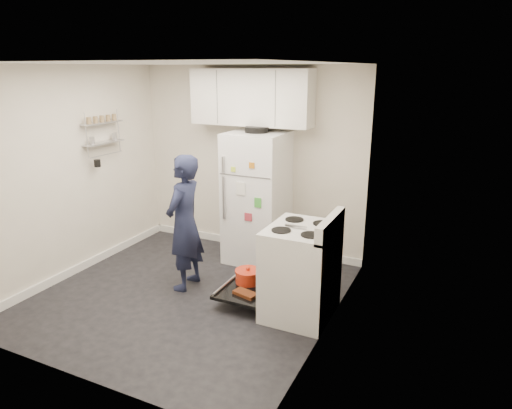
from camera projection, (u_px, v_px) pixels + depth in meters
The scene contains 7 objects.
room at pixel (183, 190), 4.84m from camera, with size 3.21×3.21×2.51m.
electric_range at pixel (300, 272), 4.63m from camera, with size 0.66×0.76×1.10m.
open_oven_door at pixel (248, 283), 5.00m from camera, with size 0.55×0.70×0.22m.
refrigerator at pixel (257, 198), 5.88m from camera, with size 0.72×0.74×1.76m.
upper_cabinets at pixel (251, 97), 5.74m from camera, with size 1.60×0.33×0.70m, color silver.
wall_shelf_rack at pixel (103, 133), 5.71m from camera, with size 0.14×0.60×0.61m.
person at pixel (184, 223), 5.13m from camera, with size 0.57×0.37×1.56m, color #191D37.
Camera 1 is at (2.67, -3.87, 2.46)m, focal length 32.00 mm.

